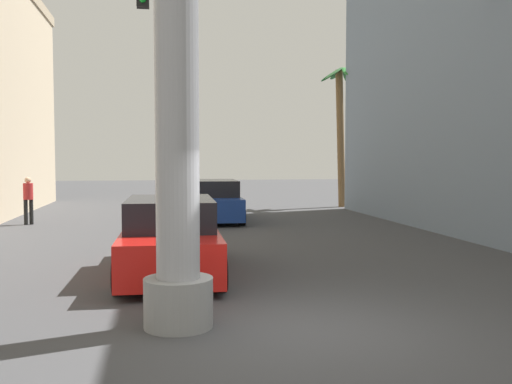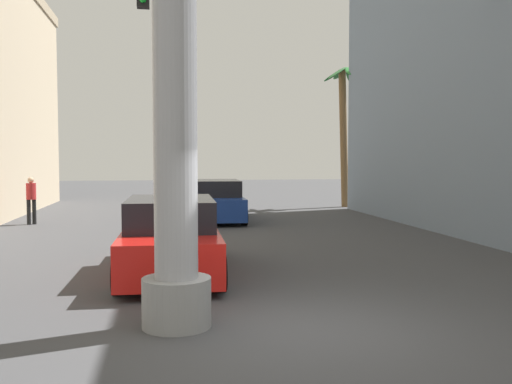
# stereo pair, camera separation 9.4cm
# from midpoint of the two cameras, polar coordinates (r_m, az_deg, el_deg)

# --- Properties ---
(ground_plane) EXTENTS (92.78, 92.78, 0.00)m
(ground_plane) POSITION_cam_midpoint_polar(r_m,az_deg,el_deg) (17.78, -3.78, -4.34)
(ground_plane) COLOR #424244
(street_lamp) EXTENTS (2.67, 0.28, 6.80)m
(street_lamp) POSITION_cam_midpoint_polar(r_m,az_deg,el_deg) (16.42, 21.75, 9.35)
(street_lamp) COLOR #59595E
(street_lamp) RESTS_ON ground
(car_lead) EXTENTS (2.11, 5.01, 1.56)m
(car_lead) POSITION_cam_midpoint_polar(r_m,az_deg,el_deg) (11.95, -8.78, -4.57)
(car_lead) COLOR black
(car_lead) RESTS_ON ground
(car_far) EXTENTS (2.07, 4.83, 1.56)m
(car_far) POSITION_cam_midpoint_polar(r_m,az_deg,el_deg) (21.90, -4.28, -0.96)
(car_far) COLOR black
(car_far) RESTS_ON ground
(palm_tree_far_right) EXTENTS (2.45, 2.49, 6.86)m
(palm_tree_far_right) POSITION_cam_midpoint_polar(r_m,az_deg,el_deg) (28.36, 8.46, 7.30)
(palm_tree_far_right) COLOR brown
(palm_tree_far_right) RESTS_ON ground
(pedestrian_far_left) EXTENTS (0.47, 0.47, 1.72)m
(pedestrian_far_left) POSITION_cam_midpoint_polar(r_m,az_deg,el_deg) (22.09, -21.93, -0.45)
(pedestrian_far_left) COLOR black
(pedestrian_far_left) RESTS_ON ground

